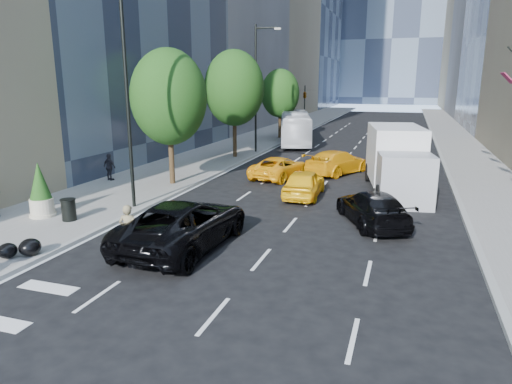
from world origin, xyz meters
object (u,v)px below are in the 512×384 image
(black_sedan_mercedes, at_px, (372,208))
(box_truck, at_px, (397,160))
(city_bus, at_px, (295,128))
(trash_can, at_px, (69,210))
(black_sedan_lincoln, at_px, (184,224))
(skateboarder, at_px, (129,234))
(planter_shrub, at_px, (40,191))

(black_sedan_mercedes, bearing_deg, box_truck, -121.23)
(city_bus, bearing_deg, trash_can, -111.35)
(black_sedan_lincoln, distance_m, trash_can, 5.93)
(skateboarder, xyz_separation_m, trash_can, (-4.64, 2.58, -0.30))
(black_sedan_lincoln, distance_m, box_truck, 13.06)
(skateboarder, relative_size, city_bus, 0.16)
(black_sedan_lincoln, relative_size, city_bus, 0.56)
(black_sedan_lincoln, distance_m, black_sedan_mercedes, 7.87)
(box_truck, bearing_deg, planter_shrub, -155.10)
(black_sedan_mercedes, relative_size, box_truck, 0.64)
(city_bus, bearing_deg, black_sedan_mercedes, -84.14)
(black_sedan_mercedes, relative_size, trash_can, 5.56)
(black_sedan_lincoln, height_order, city_bus, city_bus)
(black_sedan_lincoln, distance_m, city_bus, 28.58)
(black_sedan_lincoln, height_order, trash_can, black_sedan_lincoln)
(skateboarder, distance_m, planter_shrub, 6.75)
(black_sedan_lincoln, relative_size, trash_can, 7.07)
(city_bus, distance_m, box_truck, 19.95)
(city_bus, xyz_separation_m, trash_can, (-3.04, -27.48, -0.95))
(black_sedan_lincoln, xyz_separation_m, planter_shrub, (-7.36, 1.10, 0.41))
(black_sedan_mercedes, xyz_separation_m, planter_shrub, (-13.56, -3.75, 0.57))
(black_sedan_lincoln, xyz_separation_m, trash_can, (-5.84, 0.95, -0.27))
(trash_can, relative_size, planter_shrub, 0.37)
(black_sedan_lincoln, bearing_deg, box_truck, -119.88)
(black_sedan_lincoln, height_order, box_truck, box_truck)
(planter_shrub, bearing_deg, trash_can, -5.59)
(black_sedan_lincoln, distance_m, planter_shrub, 7.45)
(skateboarder, xyz_separation_m, box_truck, (8.14, 12.66, 0.87))
(city_bus, height_order, box_truck, box_truck)
(black_sedan_lincoln, relative_size, planter_shrub, 2.62)
(trash_can, bearing_deg, box_truck, 38.24)
(box_truck, bearing_deg, trash_can, -151.62)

